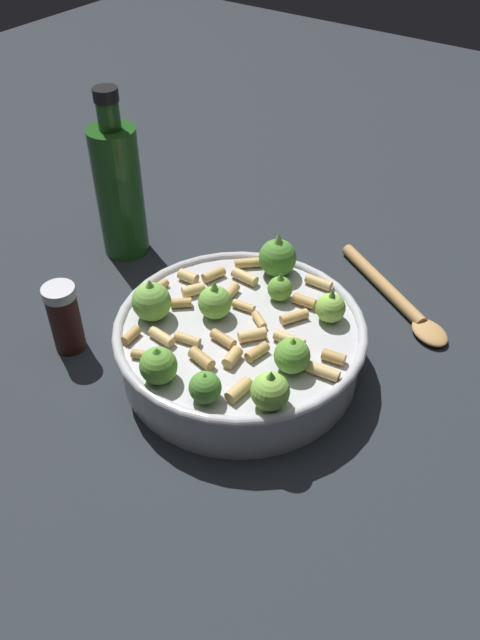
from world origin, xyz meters
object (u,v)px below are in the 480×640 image
object	(u,v)px
wooden_spoon	(397,299)
olive_oil_bottle	(119,189)
cooking_pan	(240,341)
pepper_shaker	(65,318)

from	to	relation	value
wooden_spoon	olive_oil_bottle	bearing A→B (deg)	-73.65
cooking_pan	pepper_shaker	distance (m)	0.20
cooking_pan	pepper_shaker	xyz separation A→B (m)	(0.09, -0.18, 0.01)
cooking_pan	wooden_spoon	world-z (taller)	cooking_pan
cooking_pan	olive_oil_bottle	world-z (taller)	olive_oil_bottle
olive_oil_bottle	pepper_shaker	bearing A→B (deg)	24.17
olive_oil_bottle	wooden_spoon	xyz separation A→B (m)	(-0.11, 0.36, -0.09)
olive_oil_bottle	wooden_spoon	size ratio (longest dim) A/B	1.17
wooden_spoon	pepper_shaker	bearing A→B (deg)	-43.67
cooking_pan	pepper_shaker	bearing A→B (deg)	-63.85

